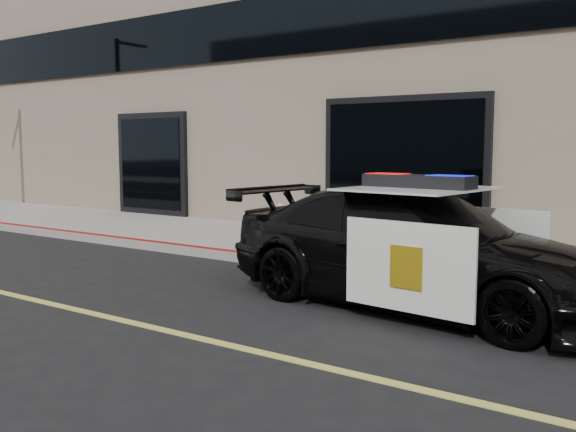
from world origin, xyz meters
The scene contains 4 objects.
ground centered at (0.00, 0.00, 0.00)m, with size 120.00×120.00×0.00m, color black.
sidewalk_n centered at (0.00, 5.25, 0.07)m, with size 60.00×3.50×0.15m, color gray.
police_car centered at (1.29, 2.45, 0.71)m, with size 2.91×5.20×1.58m.
fire_hydrant centered at (-2.08, 4.35, 0.51)m, with size 0.35×0.49×0.77m.
Camera 1 is at (4.35, -4.56, 1.90)m, focal length 40.00 mm.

